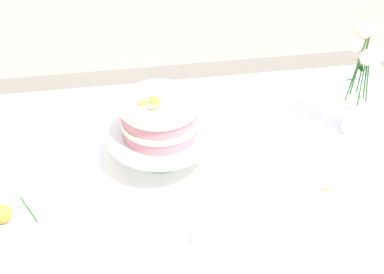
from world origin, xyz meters
The scene contains 9 objects.
dining_table centered at (0.00, -0.02, 0.65)m, with size 1.40×1.00×0.74m.
linen_napkin centered at (-0.13, 0.08, 0.74)m, with size 0.32×0.32×0.00m, color white.
cake_stand centered at (-0.13, 0.08, 0.82)m, with size 0.29×0.29×0.10m.
layer_cake centered at (-0.13, 0.08, 0.89)m, with size 0.21×0.21×0.11m.
flower_vase centered at (0.45, 0.14, 0.92)m, with size 0.11×0.11×0.35m.
teacup centered at (-0.06, -0.23, 0.76)m, with size 0.13×0.13×0.06m.
fallen_rose centered at (-0.54, -0.08, 0.76)m, with size 0.11×0.10×0.05m.
loose_petal_0 centered at (0.29, -0.11, 0.74)m, with size 0.03×0.02×0.00m, color #E56B51.
loose_petal_1 centered at (-0.38, 0.28, 0.74)m, with size 0.04×0.02×0.00m, color pink.
Camera 1 is at (-0.24, -1.13, 1.76)m, focal length 53.06 mm.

